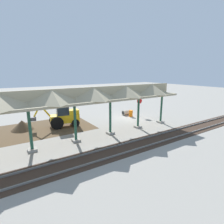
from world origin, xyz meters
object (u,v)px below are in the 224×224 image
traffic_barrel (131,113)px  backhoe (63,116)px  concrete_pipe (126,113)px  stop_sign (139,103)px

traffic_barrel → backhoe: bearing=-3.6°
backhoe → concrete_pipe: backhoe is taller
backhoe → traffic_barrel: 9.53m
stop_sign → concrete_pipe: size_ratio=2.18×
concrete_pipe → traffic_barrel: (0.02, 1.10, 0.09)m
backhoe → traffic_barrel: bearing=176.4°
stop_sign → backhoe: 10.85m
backhoe → traffic_barrel: size_ratio=5.92×
traffic_barrel → concrete_pipe: bearing=-91.2°
stop_sign → traffic_barrel: 1.94m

